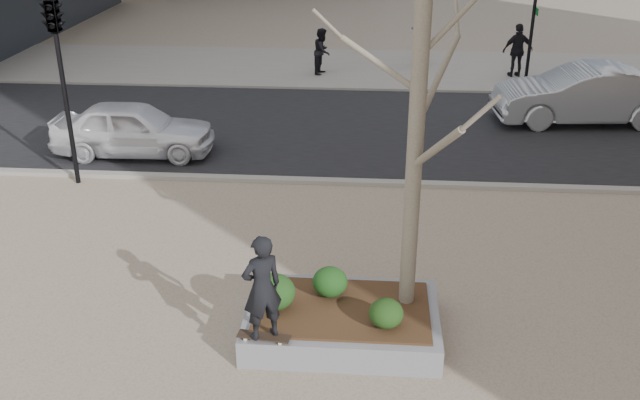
# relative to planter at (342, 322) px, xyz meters

# --- Properties ---
(ground) EXTENTS (120.00, 120.00, 0.00)m
(ground) POSITION_rel_planter_xyz_m (-1.00, 0.00, -0.23)
(ground) COLOR gray
(ground) RESTS_ON ground
(street) EXTENTS (60.00, 8.00, 0.02)m
(street) POSITION_rel_planter_xyz_m (-1.00, 10.00, -0.21)
(street) COLOR black
(street) RESTS_ON ground
(far_sidewalk) EXTENTS (60.00, 6.00, 0.02)m
(far_sidewalk) POSITION_rel_planter_xyz_m (-1.00, 17.00, -0.21)
(far_sidewalk) COLOR gray
(far_sidewalk) RESTS_ON ground
(planter) EXTENTS (3.00, 2.00, 0.45)m
(planter) POSITION_rel_planter_xyz_m (0.00, 0.00, 0.00)
(planter) COLOR gray
(planter) RESTS_ON ground
(planter_mulch) EXTENTS (2.70, 1.70, 0.04)m
(planter_mulch) POSITION_rel_planter_xyz_m (0.00, 0.00, 0.25)
(planter_mulch) COLOR #382314
(planter_mulch) RESTS_ON planter
(sycamore_tree) EXTENTS (2.80, 2.80, 6.60)m
(sycamore_tree) POSITION_rel_planter_xyz_m (1.00, 0.30, 3.56)
(sycamore_tree) COLOR gray
(sycamore_tree) RESTS_ON planter_mulch
(shrub_left) EXTENTS (0.65, 0.65, 0.56)m
(shrub_left) POSITION_rel_planter_xyz_m (-1.05, -0.07, 0.54)
(shrub_left) COLOR #143F17
(shrub_left) RESTS_ON planter_mulch
(shrub_middle) EXTENTS (0.56, 0.56, 0.48)m
(shrub_middle) POSITION_rel_planter_xyz_m (-0.22, 0.36, 0.50)
(shrub_middle) COLOR #153E13
(shrub_middle) RESTS_ON planter_mulch
(shrub_right) EXTENTS (0.52, 0.52, 0.44)m
(shrub_right) POSITION_rel_planter_xyz_m (0.67, -0.44, 0.48)
(shrub_right) COLOR #1C3F14
(shrub_right) RESTS_ON planter_mulch
(skateboard) EXTENTS (0.80, 0.30, 0.08)m
(skateboard) POSITION_rel_planter_xyz_m (-1.10, -0.88, 0.26)
(skateboard) COLOR black
(skateboard) RESTS_ON planter
(skateboarder) EXTENTS (0.71, 0.65, 1.63)m
(skateboarder) POSITION_rel_planter_xyz_m (-1.10, -0.88, 1.11)
(skateboarder) COLOR black
(skateboarder) RESTS_ON skateboard
(police_car) EXTENTS (4.12, 1.75, 1.39)m
(police_car) POSITION_rel_planter_xyz_m (-5.70, 7.49, 0.49)
(police_car) COLOR white
(police_car) RESTS_ON street
(car_silver) EXTENTS (5.16, 2.18, 1.66)m
(car_silver) POSITION_rel_planter_xyz_m (6.42, 11.02, 0.62)
(car_silver) COLOR #9A9EA2
(car_silver) RESTS_ON street
(pedestrian_a) EXTENTS (0.78, 0.91, 1.63)m
(pedestrian_a) POSITION_rel_planter_xyz_m (-1.49, 15.99, 0.62)
(pedestrian_a) COLOR black
(pedestrian_a) RESTS_ON far_sidewalk
(pedestrian_b) EXTENTS (0.76, 1.11, 1.59)m
(pedestrian_b) POSITION_rel_planter_xyz_m (2.00, 17.50, 0.59)
(pedestrian_b) COLOR #363C62
(pedestrian_b) RESTS_ON far_sidewalk
(pedestrian_c) EXTENTS (1.16, 0.68, 1.86)m
(pedestrian_c) POSITION_rel_planter_xyz_m (5.43, 16.14, 0.73)
(pedestrian_c) COLOR black
(pedestrian_c) RESTS_ON far_sidewalk
(traffic_light_near) EXTENTS (0.60, 2.48, 4.50)m
(traffic_light_near) POSITION_rel_planter_xyz_m (-6.50, 5.60, 2.02)
(traffic_light_near) COLOR black
(traffic_light_near) RESTS_ON ground
(traffic_light_far) EXTENTS (0.60, 2.48, 4.50)m
(traffic_light_far) POSITION_rel_planter_xyz_m (5.50, 14.60, 2.02)
(traffic_light_far) COLOR black
(traffic_light_far) RESTS_ON ground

